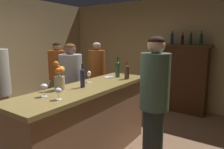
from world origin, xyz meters
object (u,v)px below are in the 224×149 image
wine_bottle_merlot (127,71)px  display_bottle_midright (201,38)px  patron_in_grey (71,86)px  patron_redhead (97,78)px  bar_counter (89,123)px  display_cabinet (184,77)px  cheese_plate (110,77)px  wine_glass_mid (44,87)px  display_bottle_left (172,38)px  flower_arrangement (59,78)px  wine_glass_rear (89,74)px  display_bottle_center (191,38)px  bartender (154,101)px  wine_bottle_syrah (82,77)px  patron_by_cabinet (58,78)px  wine_glass_front (58,91)px  wine_bottle_chardonnay (118,68)px  display_bottle_midleft (182,39)px

wine_bottle_merlot → display_bottle_midright: bearing=70.3°
patron_in_grey → patron_redhead: bearing=146.2°
bar_counter → wine_bottle_merlot: (0.18, 0.74, 0.65)m
display_cabinet → cheese_plate: 2.14m
cheese_plate → bar_counter: bearing=-81.4°
bar_counter → wine_glass_mid: bearing=-96.8°
display_cabinet → wine_bottle_merlot: bearing=-101.4°
display_bottle_left → display_bottle_midright: bearing=0.0°
flower_arrangement → patron_in_grey: size_ratio=0.23×
flower_arrangement → wine_glass_mid: bearing=-73.9°
wine_glass_rear → patron_redhead: size_ratio=0.10×
display_bottle_center → cheese_plate: bearing=-110.8°
display_bottle_midright → bartender: (0.00, -2.51, -0.74)m
wine_bottle_syrah → display_cabinet: bearing=78.0°
wine_bottle_merlot → wine_glass_mid: wine_bottle_merlot is taller
bar_counter → patron_by_cabinet: bearing=151.9°
wine_bottle_merlot → wine_glass_rear: bearing=-122.5°
display_cabinet → flower_arrangement: size_ratio=4.29×
bar_counter → wine_bottle_syrah: bearing=-102.6°
wine_glass_front → patron_in_grey: patron_in_grey is taller
wine_bottle_chardonnay → display_cabinet: bearing=72.5°
display_bottle_left → patron_redhead: (-1.10, -1.41, -0.83)m
display_bottle_center → bar_counter: bearing=-103.8°
bartender → wine_glass_front: bearing=63.2°
wine_glass_rear → display_bottle_midright: 2.74m
cheese_plate → bartender: size_ratio=0.11×
wine_glass_mid → wine_glass_rear: size_ratio=0.86×
wine_bottle_merlot → patron_redhead: size_ratio=0.18×
wine_bottle_syrah → display_bottle_midleft: 2.86m
wine_bottle_syrah → wine_glass_front: 0.58m
wine_bottle_merlot → wine_bottle_syrah: 0.85m
wine_glass_mid → patron_redhead: 2.10m
display_bottle_midleft → wine_glass_front: bearing=-95.9°
bar_counter → wine_bottle_syrah: (-0.02, -0.09, 0.66)m
cheese_plate → display_bottle_midleft: display_bottle_midleft is taller
display_bottle_midleft → display_bottle_midright: 0.39m
wine_glass_mid → patron_in_grey: bearing=122.6°
wine_bottle_chardonnay → display_bottle_midleft: 2.03m
bar_counter → display_bottle_midright: 3.06m
wine_glass_rear → wine_bottle_syrah: bearing=-64.9°
wine_bottle_chardonnay → wine_glass_front: size_ratio=2.56×
display_bottle_midright → display_bottle_midleft: bearing=-180.0°
display_cabinet → patron_in_grey: bearing=-121.4°
cheese_plate → display_cabinet: bearing=71.5°
wine_glass_mid → display_bottle_midright: bearing=74.0°
display_bottle_left → flower_arrangement: bearing=-97.8°
wine_bottle_merlot → display_bottle_midleft: (0.31, 1.95, 0.50)m
display_bottle_center → wine_glass_mid: bearing=-102.5°
wine_glass_front → display_bottle_left: bearing=88.2°
wine_bottle_syrah → patron_by_cabinet: size_ratio=0.20×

